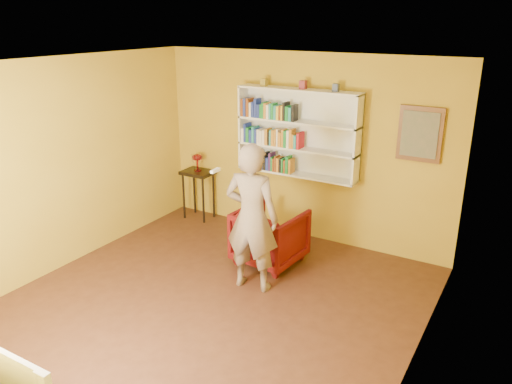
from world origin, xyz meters
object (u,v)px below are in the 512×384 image
(bookshelf, at_px, (299,133))
(armchair, at_px, (270,236))
(ruby_lustre, at_px, (197,159))
(console_table, at_px, (198,179))
(television, at_px, (19,376))
(person, at_px, (252,218))

(bookshelf, distance_m, armchair, 1.54)
(ruby_lustre, distance_m, armchair, 2.04)
(bookshelf, bearing_deg, console_table, -174.65)
(ruby_lustre, height_order, armchair, ruby_lustre)
(armchair, bearing_deg, ruby_lustre, -18.74)
(console_table, xyz_separation_m, television, (1.81, -4.50, 0.11))
(person, bearing_deg, armchair, -87.29)
(console_table, height_order, television, television)
(ruby_lustre, height_order, television, ruby_lustre)
(ruby_lustre, height_order, person, person)
(television, bearing_deg, person, 87.93)
(person, distance_m, television, 3.04)
(armchair, bearing_deg, person, 105.80)
(person, xyz_separation_m, television, (-0.09, -3.03, -0.14))
(bookshelf, relative_size, ruby_lustre, 6.49)
(ruby_lustre, relative_size, person, 0.15)
(person, bearing_deg, bookshelf, -91.07)
(bookshelf, distance_m, television, 4.73)
(bookshelf, distance_m, console_table, 1.95)
(console_table, xyz_separation_m, person, (1.90, -1.47, 0.24))
(armchair, bearing_deg, bookshelf, -80.73)
(console_table, bearing_deg, television, -68.14)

